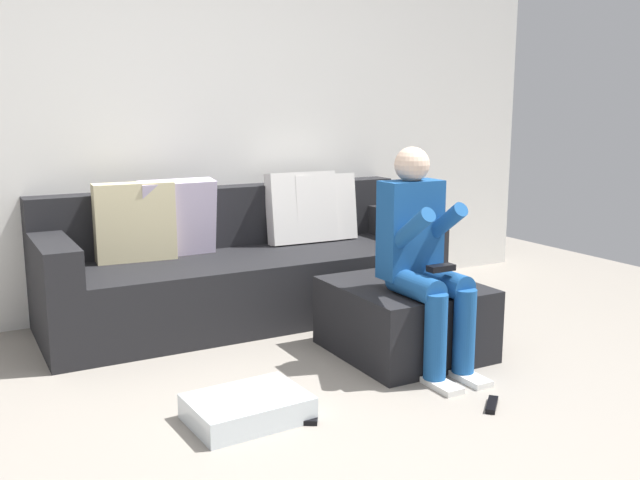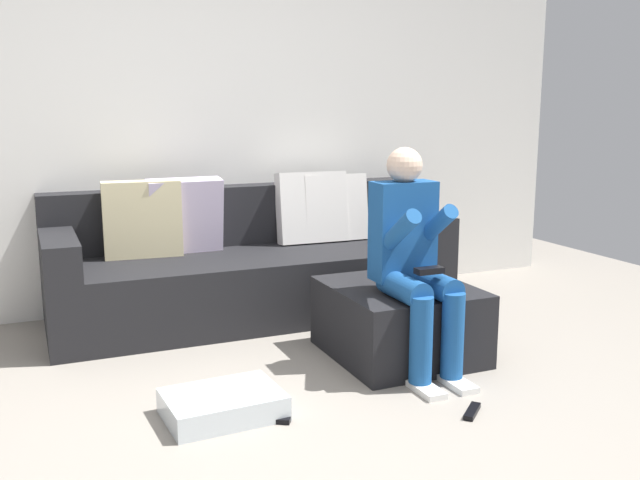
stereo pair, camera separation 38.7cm
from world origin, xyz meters
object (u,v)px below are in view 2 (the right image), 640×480
couch_sectional (249,265)px  storage_bin (223,404)px  ottoman (399,320)px  remote_near_ottoman (472,411)px  remote_by_storage_bin (274,419)px  person_seated (414,256)px

couch_sectional → storage_bin: couch_sectional is taller
ottoman → remote_near_ottoman: ottoman is taller
couch_sectional → storage_bin: 1.57m
remote_by_storage_bin → ottoman: bearing=61.5°
couch_sectional → ottoman: bearing=-64.6°
storage_bin → person_seated: bearing=9.0°
couch_sectional → remote_by_storage_bin: bearing=-104.0°
ottoman → remote_by_storage_bin: ottoman is taller
couch_sectional → person_seated: 1.38m
couch_sectional → remote_by_storage_bin: couch_sectional is taller
remote_near_ottoman → remote_by_storage_bin: size_ratio=1.16×
person_seated → remote_near_ottoman: size_ratio=6.80×
remote_by_storage_bin → couch_sectional: bearing=107.7°
person_seated → remote_by_storage_bin: (-0.85, -0.30, -0.58)m
person_seated → couch_sectional: bearing=109.9°
couch_sectional → remote_near_ottoman: (0.44, -1.84, -0.31)m
ottoman → storage_bin: (-1.08, -0.38, -0.14)m
person_seated → ottoman: bearing=78.0°
couch_sectional → remote_near_ottoman: bearing=-76.7°
storage_bin → remote_near_ottoman: bearing=-21.8°
couch_sectional → remote_by_storage_bin: 1.65m
person_seated → storage_bin: person_seated is taller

